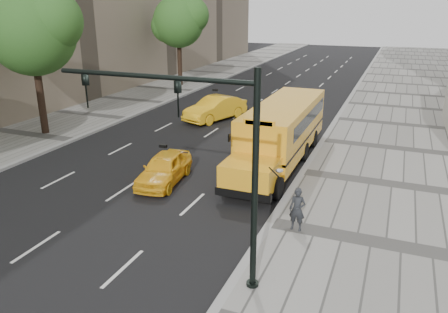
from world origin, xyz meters
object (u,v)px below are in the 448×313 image
at_px(traffic_signal, 206,150).
at_px(taxi_far, 215,108).
at_px(tree_c, 179,21).
at_px(taxi_near, 164,168).
at_px(school_bus, 283,128).
at_px(tree_b, 33,31).
at_px(pedestrian, 297,209).

bearing_deg(traffic_signal, taxi_far, 112.35).
xyz_separation_m(tree_c, taxi_near, (10.68, -22.44, -5.54)).
height_order(taxi_far, traffic_signal, traffic_signal).
distance_m(school_bus, traffic_signal, 11.41).
relative_size(taxi_far, traffic_signal, 0.78).
xyz_separation_m(tree_b, taxi_near, (10.67, -3.97, -5.67)).
xyz_separation_m(tree_c, traffic_signal, (15.60, -28.58, -2.13)).
bearing_deg(traffic_signal, pedestrian, 63.84).
distance_m(tree_c, school_bus, 23.37).
bearing_deg(taxi_far, tree_b, -117.90).
height_order(tree_b, taxi_far, tree_b).
distance_m(pedestrian, traffic_signal, 5.20).
height_order(tree_b, tree_c, tree_b).
bearing_deg(taxi_near, school_bus, 42.94).
bearing_deg(tree_c, pedestrian, -54.96).
bearing_deg(tree_c, school_bus, -49.46).
height_order(tree_b, pedestrian, tree_b).
relative_size(tree_b, school_bus, 0.77).
bearing_deg(taxi_near, tree_b, 152.73).
distance_m(school_bus, taxi_far, 9.24).
relative_size(pedestrian, traffic_signal, 0.25).
distance_m(school_bus, pedestrian, 7.88).
height_order(tree_b, taxi_near, tree_b).
height_order(tree_c, taxi_near, tree_c).
distance_m(tree_b, taxi_far, 12.51).
xyz_separation_m(tree_b, tree_c, (-0.01, 18.47, -0.13)).
relative_size(taxi_near, traffic_signal, 0.63).
height_order(tree_b, traffic_signal, tree_b).
relative_size(tree_b, taxi_near, 2.22).
relative_size(tree_c, school_bus, 0.75).
bearing_deg(tree_c, tree_b, -89.98).
bearing_deg(school_bus, tree_c, 130.54).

